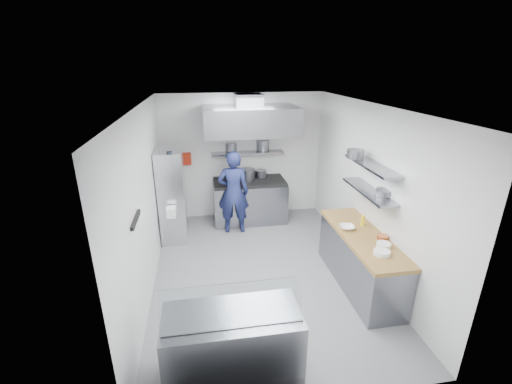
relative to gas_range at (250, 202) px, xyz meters
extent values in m
plane|color=slate|center=(-0.10, -2.10, -0.45)|extent=(5.00, 5.00, 0.00)
plane|color=silver|center=(-0.10, -2.10, 2.35)|extent=(5.00, 5.00, 0.00)
cube|color=white|center=(-0.10, 0.40, 0.95)|extent=(3.60, 2.80, 0.02)
cube|color=white|center=(-0.10, -4.60, 0.95)|extent=(3.60, 2.80, 0.02)
cube|color=white|center=(-1.90, -2.10, 0.95)|extent=(2.80, 5.00, 0.02)
cube|color=white|center=(1.70, -2.10, 0.95)|extent=(2.80, 5.00, 0.02)
cube|color=gray|center=(0.00, 0.00, 0.00)|extent=(1.60, 0.80, 0.90)
cube|color=black|center=(0.00, 0.00, 0.48)|extent=(1.57, 0.78, 0.06)
cylinder|color=slate|center=(-0.29, 0.28, 0.61)|extent=(0.29, 0.29, 0.20)
cylinder|color=slate|center=(-0.04, 0.07, 0.63)|extent=(0.34, 0.34, 0.24)
cylinder|color=slate|center=(0.29, 0.20, 0.59)|extent=(0.25, 0.25, 0.16)
cube|color=gray|center=(0.00, 0.24, 1.07)|extent=(1.60, 0.30, 0.04)
cylinder|color=slate|center=(-0.35, 0.44, 1.18)|extent=(0.27, 0.27, 0.18)
cylinder|color=slate|center=(0.37, 0.42, 1.20)|extent=(0.30, 0.30, 0.22)
cube|color=gray|center=(0.00, -0.18, 1.85)|extent=(1.90, 1.15, 0.55)
cube|color=slate|center=(0.00, 0.05, 2.23)|extent=(0.55, 0.55, 0.24)
cube|color=#B4220E|center=(-1.35, 0.34, 0.97)|extent=(0.22, 0.10, 0.26)
imported|color=#1A2150|center=(-0.41, -0.49, 0.43)|extent=(0.68, 0.48, 1.77)
cube|color=silver|center=(-1.63, -0.52, 0.48)|extent=(0.50, 0.90, 1.85)
cube|color=white|center=(-1.63, -1.10, 0.35)|extent=(0.16, 0.20, 0.18)
cube|color=yellow|center=(-1.63, -0.67, 0.85)|extent=(0.15, 0.19, 0.17)
cylinder|color=black|center=(-1.58, -0.88, 1.35)|extent=(0.11, 0.11, 0.18)
cube|color=black|center=(-1.88, -3.00, 1.10)|extent=(0.04, 0.55, 0.05)
cube|color=gray|center=(1.38, -2.70, -0.03)|extent=(0.62, 2.00, 0.84)
cube|color=olive|center=(1.38, -2.70, 0.42)|extent=(0.65, 2.04, 0.06)
cylinder|color=white|center=(1.37, -3.29, 0.48)|extent=(0.22, 0.22, 0.06)
cylinder|color=white|center=(1.50, -3.10, 0.48)|extent=(0.20, 0.20, 0.06)
cylinder|color=#C96838|center=(1.60, -2.87, 0.48)|extent=(0.16, 0.16, 0.06)
cylinder|color=yellow|center=(1.51, -2.40, 0.54)|extent=(0.06, 0.06, 0.18)
imported|color=white|center=(1.21, -2.47, 0.48)|extent=(0.26, 0.26, 0.06)
cube|color=gray|center=(1.54, -2.40, 1.05)|extent=(0.30, 1.30, 0.04)
cube|color=gray|center=(1.54, -2.40, 1.47)|extent=(0.30, 1.30, 0.04)
cylinder|color=slate|center=(1.65, -2.66, 1.12)|extent=(0.24, 0.24, 0.10)
cylinder|color=slate|center=(1.44, -2.02, 1.56)|extent=(0.27, 0.27, 0.14)
cube|color=gray|center=(-0.79, -4.10, -0.03)|extent=(1.50, 0.70, 0.85)
cube|color=silver|center=(-0.79, -4.22, 0.62)|extent=(1.47, 0.19, 0.42)
camera|label=1|loc=(-1.02, -7.07, 2.94)|focal=24.00mm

